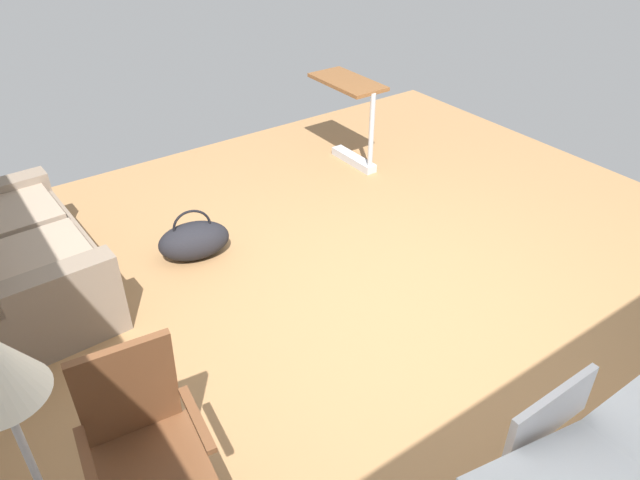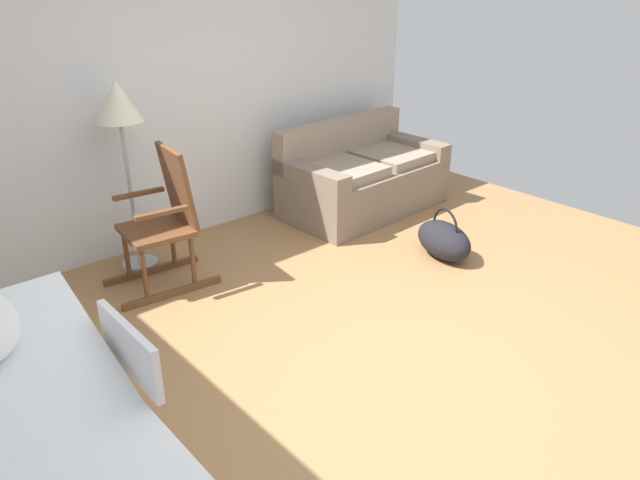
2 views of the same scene
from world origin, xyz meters
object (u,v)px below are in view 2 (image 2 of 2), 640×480
(floor_lamp, at_px, (119,115))
(duffel_bag, at_px, (444,240))
(couch, at_px, (362,180))
(rocking_chair, at_px, (165,221))

(floor_lamp, height_order, duffel_bag, floor_lamp)
(couch, xyz_separation_m, floor_lamp, (-2.22, 0.31, 0.92))
(duffel_bag, bearing_deg, couch, 78.41)
(couch, height_order, rocking_chair, rocking_chair)
(couch, xyz_separation_m, rocking_chair, (-2.16, -0.11, 0.20))
(couch, distance_m, floor_lamp, 2.42)
(rocking_chair, xyz_separation_m, floor_lamp, (-0.06, 0.42, 0.72))
(floor_lamp, xyz_separation_m, duffel_bag, (1.97, -1.52, -1.07))
(rocking_chair, bearing_deg, couch, 2.85)
(couch, relative_size, rocking_chair, 1.55)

